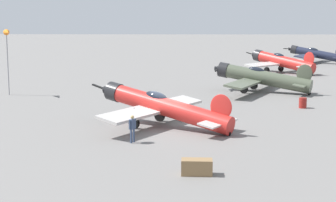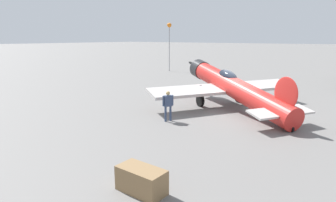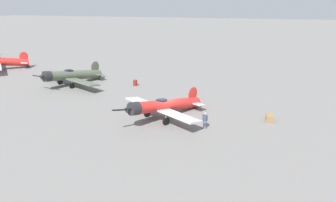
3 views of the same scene
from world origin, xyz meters
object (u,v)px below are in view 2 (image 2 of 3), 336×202
airplane_foreground (231,87)px  windsock_mast (168,27)px  ground_crew_mechanic (168,103)px  equipment_crate (141,180)px

airplane_foreground → windsock_mast: size_ratio=1.66×
airplane_foreground → ground_crew_mechanic: (-4.58, 1.51, -0.41)m
ground_crew_mechanic → windsock_mast: 23.04m
airplane_foreground → ground_crew_mechanic: airplane_foreground is taller
ground_crew_mechanic → equipment_crate: ground_crew_mechanic is taller
airplane_foreground → equipment_crate: bearing=132.3°
airplane_foreground → equipment_crate: size_ratio=7.02×
ground_crew_mechanic → windsock_mast: bearing=153.8°
equipment_crate → windsock_mast: bearing=34.7°
airplane_foreground → ground_crew_mechanic: size_ratio=6.30×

